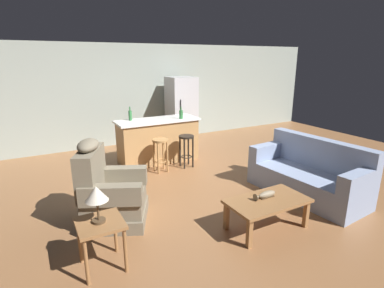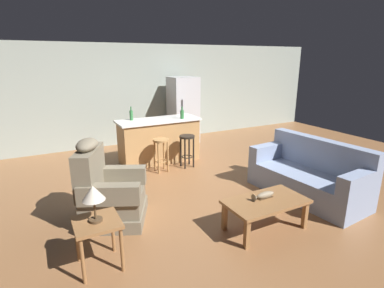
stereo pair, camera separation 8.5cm
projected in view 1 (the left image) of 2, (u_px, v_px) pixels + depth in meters
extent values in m
plane|color=brown|center=(187.00, 181.00, 5.62)|extent=(12.00, 12.00, 0.00)
cube|color=#939E93|center=(131.00, 95.00, 7.90)|extent=(12.00, 0.05, 2.60)
cube|color=olive|center=(268.00, 201.00, 3.98)|extent=(1.10, 0.60, 0.04)
cube|color=olive|center=(249.00, 234.00, 3.61)|extent=(0.06, 0.06, 0.38)
cube|color=olive|center=(306.00, 214.00, 4.07)|extent=(0.06, 0.06, 0.38)
cube|color=olive|center=(226.00, 216.00, 4.02)|extent=(0.06, 0.06, 0.38)
cube|color=olive|center=(280.00, 200.00, 4.47)|extent=(0.06, 0.06, 0.38)
cube|color=#4C3823|center=(267.00, 197.00, 4.04)|extent=(0.22, 0.07, 0.01)
ellipsoid|color=gray|center=(267.00, 194.00, 4.03)|extent=(0.28, 0.09, 0.09)
cone|color=gray|center=(257.00, 197.00, 3.95)|extent=(0.06, 0.10, 0.10)
cube|color=#8493B2|center=(305.00, 189.00, 5.04)|extent=(0.99, 1.96, 0.20)
cube|color=#8493B2|center=(306.00, 178.00, 4.99)|extent=(0.99, 1.96, 0.22)
cube|color=#8493B2|center=(321.00, 154.00, 5.05)|extent=(0.35, 1.91, 0.52)
cube|color=#8493B2|center=(360.00, 181.00, 4.24)|extent=(0.85, 0.27, 0.28)
cube|color=#8493B2|center=(269.00, 151.00, 5.60)|extent=(0.85, 0.27, 0.28)
cube|color=#756B56|center=(116.00, 214.00, 4.26)|extent=(1.12, 1.12, 0.18)
cube|color=#756B56|center=(115.00, 201.00, 4.20)|extent=(1.04, 1.02, 0.24)
cube|color=#756B56|center=(91.00, 172.00, 4.06)|extent=(0.54, 0.79, 0.64)
ellipsoid|color=#756B56|center=(88.00, 145.00, 3.96)|extent=(0.44, 0.53, 0.16)
cube|color=#756B56|center=(120.00, 176.00, 4.45)|extent=(0.80, 0.50, 0.26)
cube|color=#756B56|center=(111.00, 195.00, 3.82)|extent=(0.80, 0.50, 0.26)
cube|color=olive|center=(100.00, 223.00, 3.18)|extent=(0.48, 0.48, 0.04)
cylinder|color=olive|center=(86.00, 262.00, 2.99)|extent=(0.04, 0.04, 0.52)
cylinder|color=olive|center=(125.00, 251.00, 3.18)|extent=(0.04, 0.04, 0.52)
cylinder|color=olive|center=(80.00, 242.00, 3.33)|extent=(0.04, 0.04, 0.52)
cylinder|color=olive|center=(115.00, 232.00, 3.52)|extent=(0.04, 0.04, 0.52)
cylinder|color=#4C3823|center=(99.00, 221.00, 3.17)|extent=(0.14, 0.14, 0.03)
cylinder|color=#4C3823|center=(98.00, 210.00, 3.13)|extent=(0.02, 0.02, 0.22)
cone|color=beige|center=(96.00, 193.00, 3.08)|extent=(0.24, 0.24, 0.16)
cube|color=#AD7F4C|center=(158.00, 141.00, 6.64)|extent=(1.71, 0.63, 0.91)
cube|color=silver|center=(157.00, 120.00, 6.50)|extent=(1.80, 0.70, 0.04)
cylinder|color=#A87A47|center=(160.00, 140.00, 5.95)|extent=(0.32, 0.32, 0.04)
torus|color=#A87A47|center=(161.00, 161.00, 6.07)|extent=(0.23, 0.23, 0.02)
cylinder|color=#A87A47|center=(158.00, 159.00, 5.92)|extent=(0.04, 0.04, 0.64)
cylinder|color=#A87A47|center=(167.00, 157.00, 6.01)|extent=(0.04, 0.04, 0.64)
cylinder|color=#A87A47|center=(154.00, 156.00, 6.08)|extent=(0.04, 0.04, 0.64)
cylinder|color=#A87A47|center=(163.00, 154.00, 6.18)|extent=(0.04, 0.04, 0.64)
cylinder|color=black|center=(186.00, 137.00, 6.22)|extent=(0.32, 0.32, 0.04)
torus|color=black|center=(186.00, 157.00, 6.35)|extent=(0.23, 0.23, 0.02)
cylinder|color=black|center=(184.00, 154.00, 6.19)|extent=(0.04, 0.04, 0.64)
cylinder|color=black|center=(193.00, 153.00, 6.28)|extent=(0.04, 0.04, 0.64)
cylinder|color=black|center=(180.00, 152.00, 6.36)|extent=(0.04, 0.04, 0.64)
cylinder|color=black|center=(188.00, 150.00, 6.45)|extent=(0.04, 0.04, 0.64)
cube|color=#B7B7BC|center=(181.00, 110.00, 8.08)|extent=(0.70, 0.66, 1.76)
cylinder|color=#333338|center=(181.00, 109.00, 7.67)|extent=(0.02, 0.02, 0.50)
cylinder|color=#2D6B38|center=(130.00, 116.00, 6.37)|extent=(0.07, 0.07, 0.21)
cylinder|color=#2D6B38|center=(130.00, 109.00, 6.33)|extent=(0.03, 0.03, 0.09)
cylinder|color=#2D6B38|center=(181.00, 115.00, 6.56)|extent=(0.08, 0.08, 0.18)
cylinder|color=#2D6B38|center=(181.00, 109.00, 6.52)|extent=(0.03, 0.03, 0.08)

